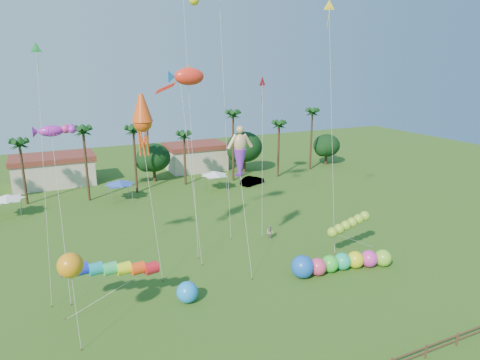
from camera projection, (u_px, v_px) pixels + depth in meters
name	position (u px, v px, depth m)	size (l,w,h in m)	color
ground	(299.00, 332.00, 31.08)	(160.00, 160.00, 0.00)	#285116
tree_line	(171.00, 156.00, 69.76)	(69.46, 8.91, 11.00)	#3A2819
buildings_row	(123.00, 166.00, 72.84)	(35.00, 7.00, 4.00)	beige
tent_row	(120.00, 183.00, 59.53)	(31.00, 4.00, 0.60)	white
car_b	(252.00, 180.00, 68.58)	(1.49, 4.27, 1.41)	#4C4C54
spectator_b	(270.00, 233.00, 47.19)	(0.78, 0.61, 1.61)	gray
caterpillar_inflatable	(338.00, 263.00, 39.93)	(10.29, 3.42, 2.10)	#E63C6E
blue_ball	(187.00, 292.00, 34.77)	(1.77, 1.77, 1.77)	#1B8AF3
rainbow_tube	(128.00, 273.00, 33.52)	(8.59, 1.27, 3.52)	red
green_worm	(332.00, 232.00, 42.20)	(8.55, 1.54, 3.36)	#95CB2D
orange_ball_kite	(70.00, 265.00, 28.14)	(1.76, 1.76, 6.87)	orange
merman_kite	(240.00, 156.00, 39.65)	(2.25, 5.02, 12.95)	tan
fish_kite	(189.00, 77.00, 40.56)	(4.61, 5.55, 18.58)	#FF2E1C
squid_kite	(143.00, 123.00, 38.09)	(2.14, 5.08, 16.42)	#E74B12
lobster_kite	(51.00, 131.00, 34.74)	(3.43, 5.40, 14.21)	#AF25B9
delta_kite_red	(262.00, 84.00, 47.29)	(2.57, 4.32, 17.52)	red
delta_kite_yellow	(329.00, 11.00, 42.16)	(2.02, 5.43, 24.92)	yellow
delta_kite_green	(37.00, 56.00, 33.25)	(1.76, 4.62, 20.49)	green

